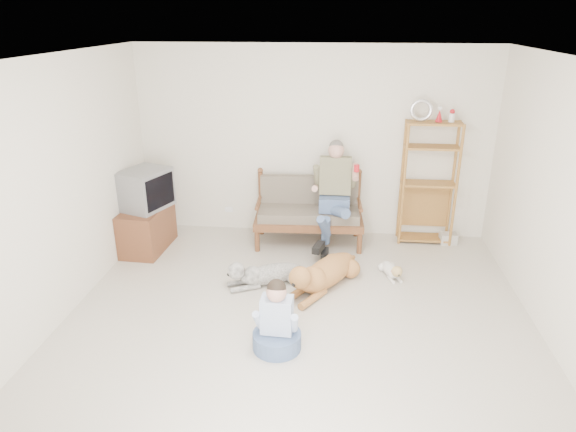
# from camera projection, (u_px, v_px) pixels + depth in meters

# --- Properties ---
(floor) EXTENTS (5.50, 5.50, 0.00)m
(floor) POSITION_uv_depth(u_px,v_px,m) (295.00, 337.00, 5.22)
(floor) COLOR silver
(floor) RESTS_ON ground
(ceiling) EXTENTS (5.50, 5.50, 0.00)m
(ceiling) POSITION_uv_depth(u_px,v_px,m) (297.00, 61.00, 4.22)
(ceiling) COLOR white
(ceiling) RESTS_ON ground
(wall_back) EXTENTS (5.00, 0.00, 5.00)m
(wall_back) POSITION_uv_depth(u_px,v_px,m) (313.00, 143.00, 7.26)
(wall_back) COLOR silver
(wall_back) RESTS_ON ground
(wall_left) EXTENTS (0.00, 5.50, 5.50)m
(wall_left) POSITION_uv_depth(u_px,v_px,m) (39.00, 204.00, 4.95)
(wall_left) COLOR silver
(wall_left) RESTS_ON ground
(loveseat) EXTENTS (1.53, 0.77, 0.95)m
(loveseat) POSITION_uv_depth(u_px,v_px,m) (309.00, 210.00, 7.22)
(loveseat) COLOR brown
(loveseat) RESTS_ON ground
(man) EXTENTS (0.57, 0.81, 1.31)m
(man) POSITION_uv_depth(u_px,v_px,m) (332.00, 203.00, 6.91)
(man) COLOR #506294
(man) RESTS_ON loveseat
(etagere) EXTENTS (0.77, 0.34, 2.02)m
(etagere) POSITION_uv_depth(u_px,v_px,m) (428.00, 182.00, 7.10)
(etagere) COLOR #A67734
(etagere) RESTS_ON ground
(book_stack) EXTENTS (0.24, 0.19, 0.15)m
(book_stack) POSITION_uv_depth(u_px,v_px,m) (448.00, 238.00, 7.31)
(book_stack) COLOR silver
(book_stack) RESTS_ON ground
(tv_stand) EXTENTS (0.55, 0.93, 0.60)m
(tv_stand) POSITION_uv_depth(u_px,v_px,m) (147.00, 228.00, 7.07)
(tv_stand) COLOR brown
(tv_stand) RESTS_ON ground
(crt_tv) EXTENTS (0.70, 0.77, 0.53)m
(crt_tv) POSITION_uv_depth(u_px,v_px,m) (145.00, 189.00, 6.88)
(crt_tv) COLOR slate
(crt_tv) RESTS_ON tv_stand
(wall_outlet) EXTENTS (0.12, 0.02, 0.08)m
(wall_outlet) POSITION_uv_depth(u_px,v_px,m) (229.00, 209.00, 7.75)
(wall_outlet) COLOR white
(wall_outlet) RESTS_ON ground
(golden_retriever) EXTENTS (0.89, 1.33, 0.45)m
(golden_retriever) POSITION_uv_depth(u_px,v_px,m) (322.00, 274.00, 6.08)
(golden_retriever) COLOR #AC743B
(golden_retriever) RESTS_ON ground
(shaggy_dog) EXTENTS (1.05, 0.61, 0.34)m
(shaggy_dog) POSITION_uv_depth(u_px,v_px,m) (264.00, 274.00, 6.18)
(shaggy_dog) COLOR white
(shaggy_dog) RESTS_ON ground
(terrier) EXTENTS (0.27, 0.55, 0.21)m
(terrier) POSITION_uv_depth(u_px,v_px,m) (392.00, 270.00, 6.37)
(terrier) COLOR silver
(terrier) RESTS_ON ground
(child) EXTENTS (0.48, 0.48, 0.75)m
(child) POSITION_uv_depth(u_px,v_px,m) (277.00, 324.00, 4.95)
(child) COLOR #506294
(child) RESTS_ON ground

